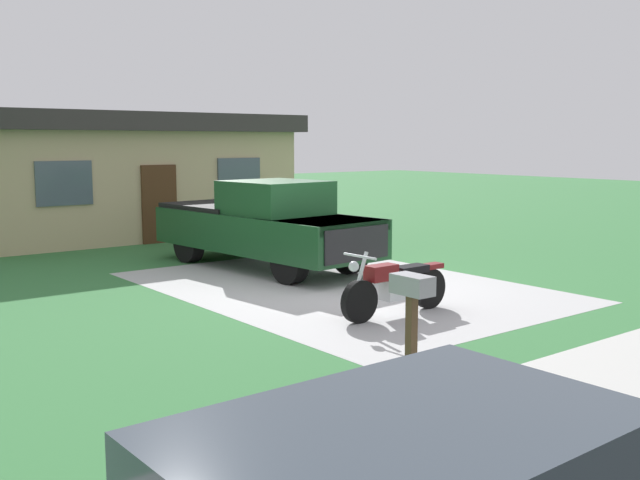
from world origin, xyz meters
name	(u,v)px	position (x,y,z in m)	size (l,w,h in m)	color
ground_plane	(341,287)	(0.00, 0.00, 0.00)	(80.00, 80.00, 0.00)	#35743C
driveway_pad	(341,287)	(0.00, 0.00, 0.00)	(5.82, 8.04, 0.01)	#B5B5B5
motorcycle	(395,286)	(-0.78, -2.29, 0.47)	(2.21, 0.70, 1.09)	black
pickup_truck	(263,224)	(0.06, 2.73, 0.95)	(2.48, 5.77, 1.90)	black
mailbox	(412,300)	(-2.94, -4.81, 0.98)	(0.26, 0.48, 1.26)	#4C3823
neighbor_house	(120,173)	(0.00, 10.18, 1.79)	(9.60, 5.60, 3.50)	tan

